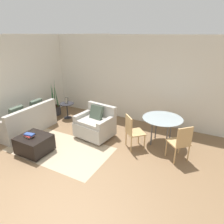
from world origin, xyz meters
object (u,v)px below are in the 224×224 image
Objects in this scene: picture_frame at (66,101)px; dining_chair_near_left at (132,130)px; dining_table at (162,121)px; dining_chair_near_right at (181,141)px; armchair at (95,125)px; book_stack at (29,135)px; potted_plant at (55,108)px; side_table at (67,108)px; tv_remote_primary at (33,135)px; ottoman at (34,144)px; couch at (26,122)px.

picture_frame is 2.86m from dining_chair_near_left.
dining_table is 1.15× the size of dining_chair_near_right.
armchair is 1.76m from book_stack.
side_table is at bearing -4.36° from potted_plant.
picture_frame reaches higher than dining_table.
side_table is at bearing 107.12° from tv_remote_primary.
book_stack is (-0.07, -0.05, 0.25)m from ottoman.
ottoman is at bearing -58.53° from potted_plant.
book_stack is at bearing -144.09° from dining_table.
armchair is 2.32m from potted_plant.
couch is 3.23m from dining_chair_near_left.
dining_chair_near_left is (-0.59, -0.59, -0.13)m from dining_table.
couch is 2.35× the size of ottoman.
book_stack is 0.29× the size of dining_chair_near_right.
potted_plant reaches higher than dining_table.
ottoman is at bearing -157.83° from dining_chair_near_right.
book_stack is (1.05, -0.78, 0.19)m from couch.
dining_chair_near_left is (2.05, 1.32, 0.28)m from ottoman.
ottoman is at bearing -147.27° from dining_chair_near_left.
dining_chair_near_right is at bearing 22.17° from ottoman.
dining_chair_near_right is at bearing -10.35° from potted_plant.
ottoman is 0.23m from tv_remote_primary.
dining_chair_near_right reaches higher than ottoman.
armchair is 7.81× the size of tv_remote_primary.
dining_table is at bearing 45.00° from dining_chair_near_left.
potted_plant reaches higher than dining_chair_near_left.
couch is 13.06× the size of tv_remote_primary.
ottoman is 2.51m from potted_plant.
picture_frame is (-1.59, 0.68, 0.27)m from armchair.
dining_chair_near_left is (3.36, -0.83, 0.27)m from potted_plant.
dining_chair_near_right reaches higher than book_stack.
armchair reaches higher than dining_table.
side_table is 0.52× the size of dining_table.
side_table is 0.26m from picture_frame.
book_stack is 0.19× the size of potted_plant.
potted_plant is at bearing 119.53° from book_stack.
armchair is 1.66m from tv_remote_primary.
side_table is (-0.70, 2.10, 0.14)m from ottoman.
potted_plant is 4.62m from dining_chair_near_right.
picture_frame is at bearing 176.70° from dining_table.
dining_chair_near_left is at bearing -135.00° from dining_table.
dining_table is at bearing 135.00° from dining_chair_near_right.
picture_frame reaches higher than book_stack.
dining_chair_near_left reaches higher than picture_frame.
tv_remote_primary is 2.47m from dining_chair_near_left.
tv_remote_primary is 0.13× the size of dining_table.
potted_plant is 3.98m from dining_table.
ottoman is at bearing -32.85° from couch.
picture_frame reaches higher than side_table.
ottoman is 2.88× the size of book_stack.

